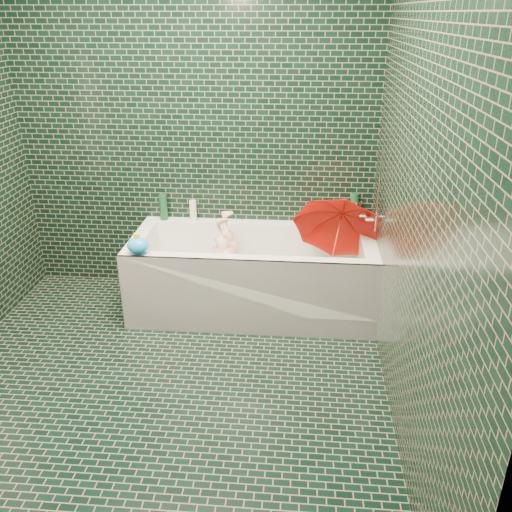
# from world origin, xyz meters

# --- Properties ---
(floor) EXTENTS (2.80, 2.80, 0.00)m
(floor) POSITION_xyz_m (0.00, 0.00, 0.00)
(floor) COLOR black
(floor) RESTS_ON ground
(wall_back) EXTENTS (2.80, 0.00, 2.80)m
(wall_back) POSITION_xyz_m (0.00, 1.40, 1.25)
(wall_back) COLOR black
(wall_back) RESTS_ON floor
(wall_right) EXTENTS (0.00, 2.80, 2.80)m
(wall_right) POSITION_xyz_m (1.30, 0.00, 1.25)
(wall_right) COLOR black
(wall_right) RESTS_ON floor
(bathtub) EXTENTS (1.70, 0.75, 0.55)m
(bathtub) POSITION_xyz_m (0.45, 1.01, 0.21)
(bathtub) COLOR white
(bathtub) RESTS_ON floor
(bath_mat) EXTENTS (1.35, 0.47, 0.01)m
(bath_mat) POSITION_xyz_m (0.45, 1.02, 0.16)
(bath_mat) COLOR #39D42A
(bath_mat) RESTS_ON bathtub
(water) EXTENTS (1.48, 0.53, 0.00)m
(water) POSITION_xyz_m (0.45, 1.02, 0.30)
(water) COLOR silver
(water) RESTS_ON bathtub
(faucet) EXTENTS (0.18, 0.19, 0.55)m
(faucet) POSITION_xyz_m (1.26, 1.02, 0.77)
(faucet) COLOR silver
(faucet) RESTS_ON wall_right
(child) EXTENTS (0.87, 0.46, 0.28)m
(child) POSITION_xyz_m (0.29, 1.02, 0.31)
(child) COLOR #F5B699
(child) RESTS_ON bathtub
(umbrella) EXTENTS (0.84, 0.93, 0.86)m
(umbrella) POSITION_xyz_m (1.02, 0.96, 0.58)
(umbrella) COLOR red
(umbrella) RESTS_ON bathtub
(soap_bottle_a) EXTENTS (0.11, 0.11, 0.23)m
(soap_bottle_a) POSITION_xyz_m (1.19, 1.34, 0.55)
(soap_bottle_a) COLOR white
(soap_bottle_a) RESTS_ON bathtub
(soap_bottle_b) EXTENTS (0.10, 0.10, 0.19)m
(soap_bottle_b) POSITION_xyz_m (1.25, 1.36, 0.55)
(soap_bottle_b) COLOR #472079
(soap_bottle_b) RESTS_ON bathtub
(soap_bottle_c) EXTENTS (0.16, 0.16, 0.16)m
(soap_bottle_c) POSITION_xyz_m (1.09, 1.35, 0.55)
(soap_bottle_c) COLOR #134423
(soap_bottle_c) RESTS_ON bathtub
(bottle_right_tall) EXTENTS (0.07, 0.07, 0.24)m
(bottle_right_tall) POSITION_xyz_m (1.16, 1.36, 0.67)
(bottle_right_tall) COLOR #134423
(bottle_right_tall) RESTS_ON bathtub
(bottle_right_pump) EXTENTS (0.06, 0.06, 0.19)m
(bottle_right_pump) POSITION_xyz_m (1.19, 1.32, 0.65)
(bottle_right_pump) COLOR silver
(bottle_right_pump) RESTS_ON bathtub
(bottle_left_tall) EXTENTS (0.08, 0.08, 0.19)m
(bottle_left_tall) POSITION_xyz_m (-0.26, 1.34, 0.65)
(bottle_left_tall) COLOR #134423
(bottle_left_tall) RESTS_ON bathtub
(bottle_left_short) EXTENTS (0.06, 0.06, 0.16)m
(bottle_left_short) POSITION_xyz_m (-0.03, 1.34, 0.63)
(bottle_left_short) COLOR white
(bottle_left_short) RESTS_ON bathtub
(rubber_duck) EXTENTS (0.13, 0.11, 0.10)m
(rubber_duck) POSITION_xyz_m (1.02, 1.35, 0.60)
(rubber_duck) COLOR yellow
(rubber_duck) RESTS_ON bathtub
(bath_toy) EXTENTS (0.17, 0.15, 0.14)m
(bath_toy) POSITION_xyz_m (-0.27, 0.69, 0.61)
(bath_toy) COLOR #1B97FA
(bath_toy) RESTS_ON bathtub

